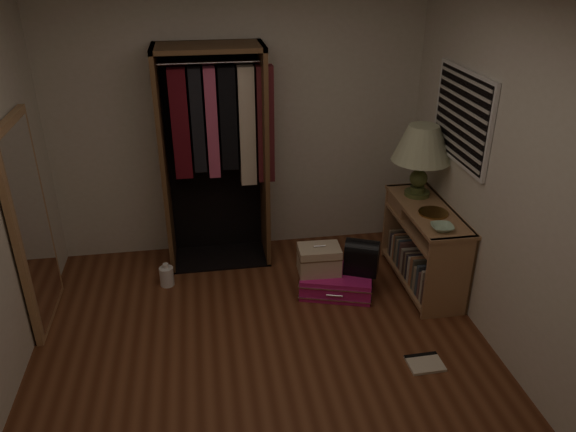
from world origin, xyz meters
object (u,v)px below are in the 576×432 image
object	(u,v)px
console_bookshelf	(422,242)
pink_suitcase	(336,281)
open_wardrobe	(218,141)
train_case	(319,259)
table_lamp	(422,145)
floor_mirror	(31,226)
white_jug	(167,276)
black_bag	(362,256)

from	to	relation	value
console_bookshelf	pink_suitcase	bearing A→B (deg)	-176.15
open_wardrobe	train_case	distance (m)	1.41
train_case	table_lamp	xyz separation A→B (m)	(0.95, 0.27, 0.91)
pink_suitcase	table_lamp	world-z (taller)	table_lamp
train_case	console_bookshelf	bearing A→B (deg)	3.43
console_bookshelf	train_case	world-z (taller)	console_bookshelf
floor_mirror	white_jug	bearing A→B (deg)	18.90
pink_suitcase	white_jug	world-z (taller)	white_jug
white_jug	table_lamp	bearing A→B (deg)	-0.89
pink_suitcase	black_bag	size ratio (longest dim) A/B	2.17
black_bag	table_lamp	size ratio (longest dim) A/B	0.50
table_lamp	black_bag	bearing A→B (deg)	-150.67
console_bookshelf	table_lamp	distance (m)	0.87
console_bookshelf	open_wardrobe	world-z (taller)	open_wardrobe
pink_suitcase	train_case	bearing A→B (deg)	-174.16
console_bookshelf	black_bag	size ratio (longest dim) A/B	3.28
open_wardrobe	white_jug	world-z (taller)	open_wardrobe
floor_mirror	pink_suitcase	xyz separation A→B (m)	(2.44, -0.01, -0.75)
black_bag	table_lamp	xyz separation A→B (m)	(0.58, 0.33, 0.87)
pink_suitcase	train_case	distance (m)	0.27
white_jug	open_wardrobe	bearing A→B (deg)	39.33
console_bookshelf	white_jug	xyz separation A→B (m)	(-2.29, 0.28, -0.30)
train_case	table_lamp	size ratio (longest dim) A/B	0.55
pink_suitcase	table_lamp	size ratio (longest dim) A/B	1.07
console_bookshelf	black_bag	world-z (taller)	console_bookshelf
table_lamp	white_jug	xyz separation A→B (m)	(-2.29, 0.04, -1.13)
floor_mirror	pink_suitcase	world-z (taller)	floor_mirror
open_wardrobe	white_jug	size ratio (longest dim) A/B	9.25
table_lamp	open_wardrobe	bearing A→B (deg)	164.65
pink_suitcase	black_bag	xyz separation A→B (m)	(0.21, -0.03, 0.26)
console_bookshelf	floor_mirror	distance (m)	3.27
table_lamp	white_jug	distance (m)	2.56
black_bag	white_jug	distance (m)	1.77
floor_mirror	white_jug	size ratio (longest dim) A/B	7.67
console_bookshelf	train_case	bearing A→B (deg)	-178.62
open_wardrobe	train_case	bearing A→B (deg)	-43.22
black_bag	table_lamp	bearing A→B (deg)	53.39
open_wardrobe	black_bag	size ratio (longest dim) A/B	6.00
train_case	white_jug	distance (m)	1.39
open_wardrobe	floor_mirror	distance (m)	1.71
floor_mirror	table_lamp	bearing A→B (deg)	5.09
console_bookshelf	pink_suitcase	world-z (taller)	console_bookshelf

